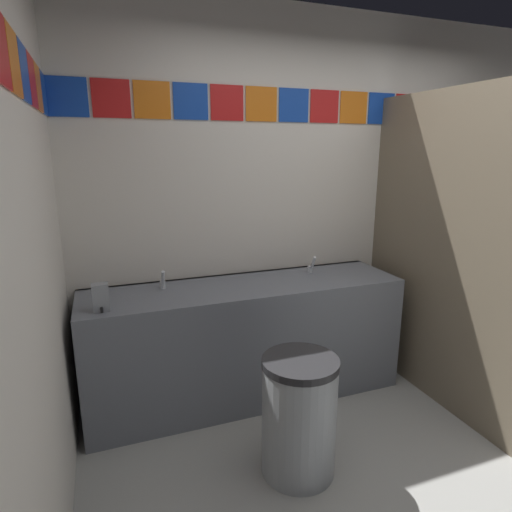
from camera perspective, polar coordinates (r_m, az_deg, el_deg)
ground_plane at (r=2.71m, az=25.36°, el=-26.98°), size 8.13×8.13×0.00m
wall_back at (r=3.37m, az=8.33°, el=7.64°), size 3.69×0.09×2.69m
wall_side at (r=1.43m, az=-31.14°, el=-3.09°), size 0.09×3.11×2.69m
vanity_counter at (r=3.05m, az=-1.33°, el=-11.10°), size 2.18×0.58×0.83m
faucet_left at (r=2.85m, az=-12.38°, el=-3.40°), size 0.04×0.10×0.14m
faucet_right at (r=3.17m, az=7.42°, el=-1.40°), size 0.04×0.10×0.14m
soap_dispenser at (r=2.58m, az=-20.09°, el=-5.23°), size 0.09×0.09×0.16m
stall_divider at (r=3.02m, az=29.62°, el=-0.63°), size 0.92×1.54×2.10m
toilet at (r=3.91m, az=25.95°, el=-8.70°), size 0.39×0.49×0.74m
trash_bin at (r=2.45m, az=5.78°, el=-20.55°), size 0.41×0.41×0.67m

